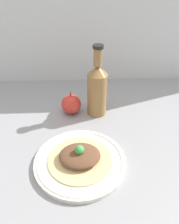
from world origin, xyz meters
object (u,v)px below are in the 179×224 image
(plate, at_px, (80,161))
(apple, at_px, (71,104))
(plated_food, at_px, (80,156))
(cider_bottle, at_px, (97,89))

(plate, height_order, apple, apple)
(plate, height_order, plated_food, plated_food)
(cider_bottle, bearing_deg, plated_food, -104.79)
(plated_food, bearing_deg, plate, 90.00)
(plate, distance_m, plated_food, 0.02)
(cider_bottle, distance_m, apple, 0.13)
(cider_bottle, xyz_separation_m, apple, (-0.10, 0.01, -0.07))
(plated_food, bearing_deg, apple, 96.60)
(plated_food, height_order, apple, apple)
(cider_bottle, bearing_deg, apple, 176.51)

